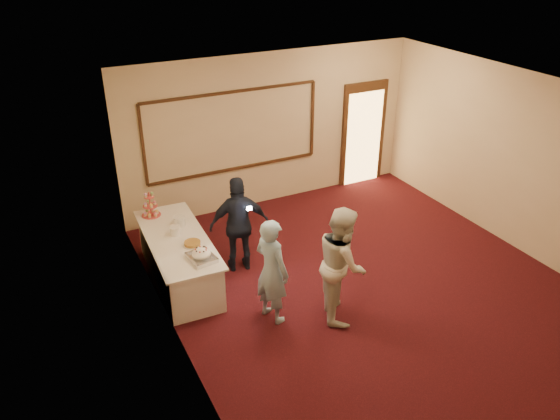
% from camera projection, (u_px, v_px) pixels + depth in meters
% --- Properties ---
extents(floor, '(7.00, 7.00, 0.00)m').
position_uv_depth(floor, '(370.00, 288.00, 8.49)').
color(floor, black).
rests_on(floor, ground).
extents(room_walls, '(6.04, 7.04, 3.02)m').
position_uv_depth(room_walls, '(381.00, 169.00, 7.55)').
color(room_walls, beige).
rests_on(room_walls, floor).
extents(wall_molding, '(3.45, 0.04, 1.55)m').
position_uv_depth(wall_molding, '(233.00, 132.00, 10.18)').
color(wall_molding, '#382510').
rests_on(wall_molding, room_walls).
extents(doorway, '(1.05, 0.07, 2.20)m').
position_uv_depth(doorway, '(363.00, 134.00, 11.58)').
color(doorway, '#382510').
rests_on(doorway, floor).
extents(buffet_table, '(0.99, 2.33, 0.77)m').
position_uv_depth(buffet_table, '(179.00, 259.00, 8.52)').
color(buffet_table, white).
rests_on(buffet_table, floor).
extents(pavlova_tray, '(0.39, 0.49, 0.17)m').
position_uv_depth(pavlova_tray, '(201.00, 255.00, 7.77)').
color(pavlova_tray, '#AEAFB4').
rests_on(pavlova_tray, buffet_table).
extents(cupcake_stand, '(0.31, 0.31, 0.46)m').
position_uv_depth(cupcake_stand, '(150.00, 206.00, 8.92)').
color(cupcake_stand, '#CA4A4A').
rests_on(cupcake_stand, buffet_table).
extents(plate_stack_a, '(0.17, 0.17, 0.14)m').
position_uv_depth(plate_stack_a, '(175.00, 231.00, 8.40)').
color(plate_stack_a, white).
rests_on(plate_stack_a, buffet_table).
extents(plate_stack_b, '(0.18, 0.18, 0.15)m').
position_uv_depth(plate_stack_b, '(180.00, 221.00, 8.66)').
color(plate_stack_b, white).
rests_on(plate_stack_b, buffet_table).
extents(tart, '(0.29, 0.29, 0.06)m').
position_uv_depth(tart, '(192.00, 244.00, 8.14)').
color(tart, white).
rests_on(tart, buffet_table).
extents(man, '(0.54, 0.67, 1.59)m').
position_uv_depth(man, '(272.00, 271.00, 7.51)').
color(man, '#98C4E7').
rests_on(man, floor).
extents(woman, '(0.92, 1.02, 1.71)m').
position_uv_depth(woman, '(342.00, 263.00, 7.57)').
color(woman, beige).
rests_on(woman, floor).
extents(guest, '(1.01, 0.60, 1.62)m').
position_uv_depth(guest, '(239.00, 225.00, 8.63)').
color(guest, black).
rests_on(guest, floor).
extents(camera_flash, '(0.08, 0.05, 0.05)m').
position_uv_depth(camera_flash, '(249.00, 208.00, 8.24)').
color(camera_flash, white).
rests_on(camera_flash, guest).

